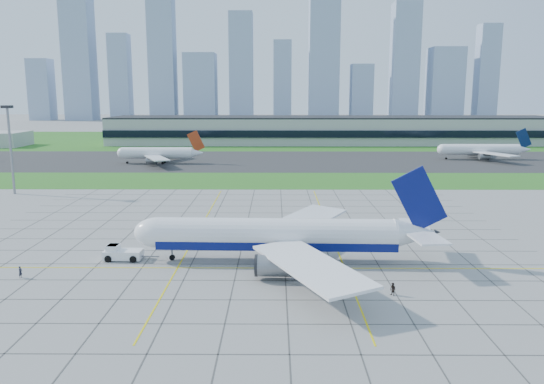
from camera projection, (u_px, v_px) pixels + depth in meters
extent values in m
plane|color=gray|center=(238.00, 264.00, 90.65)|extent=(1400.00, 1400.00, 0.00)
cube|color=#2D6B1E|center=(257.00, 180.00, 179.16)|extent=(700.00, 35.00, 0.04)
cube|color=#383838|center=(261.00, 160.00, 233.24)|extent=(700.00, 75.00, 0.04)
cube|color=#2D6B1E|center=(266.00, 140.00, 341.42)|extent=(700.00, 145.00, 0.04)
cube|color=#474744|center=(32.00, 247.00, 100.75)|extent=(0.18, 130.00, 0.02)
cube|color=#474744|center=(74.00, 247.00, 100.69)|extent=(0.18, 130.00, 0.02)
cube|color=#474744|center=(116.00, 247.00, 100.64)|extent=(0.18, 130.00, 0.02)
cube|color=#474744|center=(158.00, 247.00, 100.59)|extent=(0.18, 130.00, 0.02)
cube|color=#474744|center=(200.00, 247.00, 100.54)|extent=(0.18, 130.00, 0.02)
cube|color=#474744|center=(242.00, 248.00, 100.48)|extent=(0.18, 130.00, 0.02)
cube|color=#474744|center=(284.00, 248.00, 100.43)|extent=(0.18, 130.00, 0.02)
cube|color=#474744|center=(326.00, 248.00, 100.38)|extent=(0.18, 130.00, 0.02)
cube|color=#474744|center=(368.00, 248.00, 100.33)|extent=(0.18, 130.00, 0.02)
cube|color=#474744|center=(410.00, 248.00, 100.27)|extent=(0.18, 130.00, 0.02)
cube|color=#474744|center=(453.00, 248.00, 100.22)|extent=(0.18, 130.00, 0.02)
cube|color=#474744|center=(495.00, 248.00, 100.17)|extent=(0.18, 130.00, 0.02)
cube|color=#474744|center=(218.00, 354.00, 59.18)|extent=(110.00, 0.18, 0.02)
cube|color=#474744|center=(225.00, 324.00, 67.05)|extent=(110.00, 0.18, 0.02)
cube|color=#474744|center=(230.00, 300.00, 74.91)|extent=(110.00, 0.18, 0.02)
cube|color=#474744|center=(234.00, 280.00, 82.78)|extent=(110.00, 0.18, 0.02)
cube|color=#474744|center=(238.00, 264.00, 90.65)|extent=(110.00, 0.18, 0.02)
cube|color=#474744|center=(241.00, 251.00, 98.52)|extent=(110.00, 0.18, 0.02)
cube|color=#474744|center=(243.00, 239.00, 106.38)|extent=(110.00, 0.18, 0.02)
cube|color=#474744|center=(246.00, 229.00, 114.25)|extent=(110.00, 0.18, 0.02)
cube|color=#474744|center=(248.00, 220.00, 122.12)|extent=(110.00, 0.18, 0.02)
cube|color=#474744|center=(249.00, 213.00, 129.99)|extent=(110.00, 0.18, 0.02)
cube|color=#474744|center=(251.00, 206.00, 137.85)|extent=(110.00, 0.18, 0.02)
cube|color=#474744|center=(252.00, 200.00, 145.72)|extent=(110.00, 0.18, 0.02)
cube|color=#474744|center=(253.00, 195.00, 153.59)|extent=(110.00, 0.18, 0.02)
cube|color=yellow|center=(237.00, 268.00, 88.68)|extent=(120.00, 0.25, 0.03)
cube|color=yellow|center=(197.00, 234.00, 110.38)|extent=(0.25, 100.00, 0.03)
cube|color=yellow|center=(331.00, 234.00, 110.20)|extent=(0.25, 100.00, 0.03)
cube|color=#B7B7B2|center=(332.00, 131.00, 315.22)|extent=(260.00, 42.00, 15.00)
cube|color=black|center=(336.00, 134.00, 294.16)|extent=(260.00, 1.00, 4.00)
cube|color=black|center=(332.00, 117.00, 313.79)|extent=(260.00, 42.00, 0.80)
cylinder|color=gray|center=(11.00, 151.00, 152.77)|extent=(0.70, 0.70, 25.00)
cube|color=black|center=(7.00, 107.00, 150.47)|extent=(2.50, 2.50, 0.80)
cube|color=#93A6C1|center=(42.00, 90.00, 597.57)|extent=(24.00, 21.60, 68.00)
cube|color=#93A6C1|center=(79.00, 56.00, 590.57)|extent=(31.00, 27.90, 142.00)
cube|color=#93A6C1|center=(120.00, 77.00, 594.53)|extent=(22.00, 19.80, 95.00)
cube|color=#93A6C1|center=(162.00, 48.00, 588.33)|extent=(28.00, 25.20, 160.00)
cube|color=#93A6C1|center=(201.00, 87.00, 595.84)|extent=(35.00, 31.50, 74.00)
cube|color=#93A6C1|center=(241.00, 67.00, 591.55)|extent=(26.00, 23.40, 118.00)
cube|color=#93A6C1|center=(282.00, 81.00, 593.97)|extent=(20.00, 18.00, 88.00)
cube|color=#93A6C1|center=(324.00, 52.00, 588.05)|extent=(33.00, 29.70, 150.00)
cube|color=#93A6C1|center=(361.00, 92.00, 595.74)|extent=(24.00, 21.60, 62.00)
cube|color=#93A6C1|center=(404.00, 62.00, 589.45)|extent=(29.00, 26.10, 128.00)
cube|color=#93A6C1|center=(445.00, 84.00, 593.50)|extent=(36.00, 32.40, 80.00)
cube|color=#93A6C1|center=(486.00, 73.00, 590.93)|extent=(22.00, 19.80, 105.00)
cylinder|color=white|center=(276.00, 234.00, 91.34)|extent=(41.22, 6.67, 5.36)
cube|color=#09115A|center=(276.00, 243.00, 91.65)|extent=(41.21, 6.31, 1.43)
ellipsoid|color=white|center=(159.00, 232.00, 92.12)|extent=(8.74, 5.63, 5.36)
cube|color=black|center=(147.00, 230.00, 92.12)|extent=(2.05, 2.92, 0.54)
cone|color=white|center=(415.00, 233.00, 90.40)|extent=(7.30, 5.31, 5.09)
cube|color=#09115A|center=(419.00, 199.00, 89.30)|extent=(9.74, 0.76, 11.40)
cube|color=white|center=(305.00, 220.00, 105.34)|extent=(18.79, 25.86, 0.87)
cube|color=white|center=(310.00, 265.00, 77.26)|extent=(17.58, 26.10, 0.87)
cylinder|color=slate|center=(278.00, 234.00, 101.04)|extent=(5.91, 3.58, 3.39)
cylinder|color=slate|center=(275.00, 266.00, 82.62)|extent=(5.91, 3.58, 3.39)
cylinder|color=gray|center=(172.00, 254.00, 92.73)|extent=(0.33, 0.33, 2.32)
cylinder|color=black|center=(172.00, 257.00, 92.86)|extent=(1.00, 0.48, 0.98)
cylinder|color=black|center=(302.00, 254.00, 94.78)|extent=(1.19, 1.11, 1.16)
cylinder|color=black|center=(302.00, 264.00, 89.17)|extent=(1.19, 1.11, 1.16)
cube|color=white|center=(123.00, 254.00, 92.96)|extent=(6.68, 3.28, 1.54)
cube|color=white|center=(113.00, 248.00, 92.83)|extent=(2.05, 2.48, 1.21)
cube|color=black|center=(113.00, 247.00, 92.79)|extent=(1.83, 2.25, 0.77)
cube|color=gray|center=(150.00, 256.00, 92.84)|extent=(3.30, 0.30, 0.20)
cylinder|color=black|center=(114.00, 254.00, 94.52)|extent=(1.22, 0.59, 1.21)
cylinder|color=black|center=(108.00, 259.00, 91.71)|extent=(1.22, 0.59, 1.21)
cylinder|color=black|center=(138.00, 254.00, 94.35)|extent=(1.22, 0.59, 1.21)
cylinder|color=black|center=(133.00, 259.00, 91.55)|extent=(1.22, 0.59, 1.21)
imported|color=black|center=(20.00, 272.00, 83.77)|extent=(0.60, 0.78, 1.90)
imported|color=black|center=(393.00, 289.00, 76.34)|extent=(1.14, 1.18, 1.91)
cylinder|color=white|center=(158.00, 153.00, 221.98)|extent=(29.19, 4.80, 4.80)
cube|color=#A23012|center=(196.00, 141.00, 220.97)|extent=(7.46, 0.40, 9.15)
cube|color=white|center=(168.00, 152.00, 232.93)|extent=(13.89, 20.66, 0.40)
cube|color=white|center=(157.00, 158.00, 211.30)|extent=(13.89, 20.66, 0.40)
cylinder|color=black|center=(165.00, 162.00, 224.86)|extent=(1.00, 1.00, 1.00)
cylinder|color=black|center=(163.00, 163.00, 220.53)|extent=(1.00, 1.00, 1.00)
cylinder|color=white|center=(480.00, 149.00, 236.22)|extent=(33.86, 4.80, 4.80)
cube|color=#061A43|center=(524.00, 138.00, 235.19)|extent=(7.46, 0.40, 9.15)
cube|color=white|center=(476.00, 149.00, 247.16)|extent=(13.89, 20.66, 0.40)
cube|color=white|center=(496.00, 154.00, 225.53)|extent=(13.89, 20.66, 0.40)
cylinder|color=black|center=(484.00, 158.00, 239.09)|extent=(1.00, 1.00, 1.00)
cylinder|color=black|center=(488.00, 159.00, 234.76)|extent=(1.00, 1.00, 1.00)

